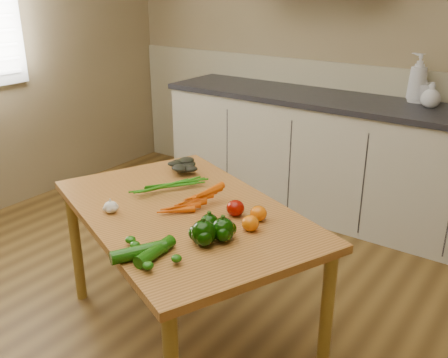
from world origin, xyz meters
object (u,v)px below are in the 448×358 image
soap_bottle_c (431,95)px  soap_bottle_b (424,89)px  tomato_b (258,213)px  zucchini_a (155,251)px  tomato_a (235,208)px  table (184,224)px  pepper_a (209,224)px  zucchini_b (139,252)px  pepper_b (223,229)px  soap_bottle_a (418,78)px  leafy_greens (183,164)px  garlic_bulb (111,207)px  pepper_c (204,233)px  carrot_bunch (187,196)px  tomato_c (250,223)px

soap_bottle_c → soap_bottle_b: bearing=176.1°
soap_bottle_b → soap_bottle_c: 0.12m
tomato_b → zucchini_a: size_ratio=0.37×
soap_bottle_c → tomato_a: bearing=-52.5°
table → pepper_a: size_ratio=18.92×
soap_bottle_c → zucchini_b: soap_bottle_c is taller
pepper_a → tomato_a: size_ratio=1.01×
pepper_b → tomato_b: (0.02, 0.24, -0.01)m
pepper_a → tomato_a: (-0.00, 0.19, -0.00)m
soap_bottle_a → leafy_greens: 1.79m
tomato_a → garlic_bulb: bearing=-147.7°
pepper_c → zucchini_b: pepper_c is taller
zucchini_b → soap_bottle_c: bearing=79.3°
soap_bottle_a → pepper_c: soap_bottle_a is taller
tomato_a → soap_bottle_c: bearing=79.0°
soap_bottle_a → zucchini_b: 2.43m
tomato_a → tomato_b: size_ratio=1.08×
tomato_b → zucchini_b: bearing=-110.1°
zucchini_a → zucchini_b: zucchini_b is taller
carrot_bunch → soap_bottle_a: bearing=98.3°
pepper_a → tomato_b: (0.11, 0.21, -0.01)m
table → soap_bottle_a: 2.05m
leafy_greens → pepper_c: 0.82m
soap_bottle_b → table: bearing=60.7°
soap_bottle_c → tomato_c: size_ratio=2.22×
soap_bottle_b → zucchini_b: 2.43m
table → leafy_greens: bearing=153.1°
table → tomato_b: bearing=39.3°
tomato_b → soap_bottle_b: bearing=85.0°
garlic_bulb → pepper_b: (0.56, 0.08, 0.02)m
pepper_b → soap_bottle_c: bearing=82.6°
leafy_greens → zucchini_a: leafy_greens is taller
pepper_b → zucchini_a: pepper_b is taller
pepper_b → pepper_c: pepper_c is taller
soap_bottle_c → carrot_bunch: size_ratio=0.68×
tomato_b → table: bearing=-163.5°
leafy_greens → zucchini_a: bearing=-56.5°
soap_bottle_c → tomato_c: soap_bottle_c is taller
zucchini_a → pepper_c: bearing=64.8°
carrot_bunch → leafy_greens: 0.41m
pepper_c → zucchini_a: 0.21m
zucchini_b → soap_bottle_b: bearing=81.5°
table → leafy_greens: 0.50m
table → tomato_a: size_ratio=19.11×
leafy_greens → soap_bottle_c: bearing=59.1°
pepper_a → pepper_c: bearing=-65.5°
leafy_greens → tomato_c: leafy_greens is taller
carrot_bunch → zucchini_a: (0.23, -0.46, -0.01)m
zucchini_b → carrot_bunch: bearing=109.8°
soap_bottle_a → soap_bottle_c: bearing=60.2°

